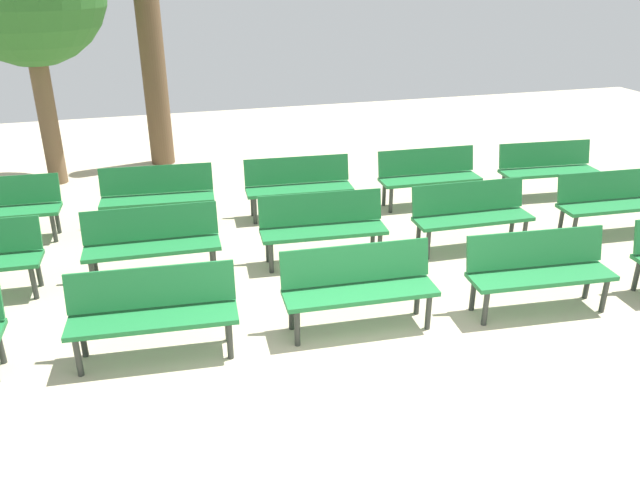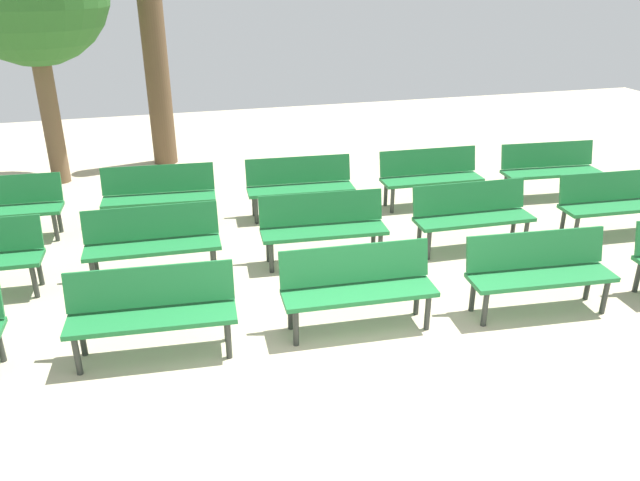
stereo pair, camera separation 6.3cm
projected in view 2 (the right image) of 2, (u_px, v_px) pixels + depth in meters
The scene contains 14 objects.
ground_plane at pixel (405, 425), 5.22m from camera, with size 25.34×25.34×0.00m, color #BCAD8E.
bench_r0_c1 at pixel (152, 308), 6.00m from camera, with size 1.63×0.60×0.87m.
bench_r0_c2 at pixel (358, 283), 6.46m from camera, with size 1.62×0.57×0.87m.
bench_r0_c3 at pixel (539, 268), 6.78m from camera, with size 1.63×0.61×0.87m.
bench_r1_c1 at pixel (153, 239), 7.50m from camera, with size 1.62×0.54×0.87m.
bench_r1_c2 at pixel (323, 224), 7.94m from camera, with size 1.63×0.60×0.87m.
bench_r1_c3 at pixel (472, 212), 8.31m from camera, with size 1.61×0.53×0.87m.
bench_r1_c4 at pixel (615, 200), 8.73m from camera, with size 1.63×0.58×0.87m.
bench_r2_c0 at pixel (1, 205), 8.56m from camera, with size 1.62×0.57×0.87m.
bench_r2_c1 at pixel (159, 193), 9.02m from camera, with size 1.63×0.61×0.87m.
bench_r2_c2 at pixel (300, 183), 9.41m from camera, with size 1.63×0.59×0.87m.
bench_r2_c3 at pixel (430, 174), 9.83m from camera, with size 1.62×0.54×0.87m.
bench_r2_c4 at pixel (550, 167), 10.17m from camera, with size 1.64×0.62×0.87m.
tree_0 at pixel (157, 71), 11.44m from camera, with size 0.44×0.44×3.47m.
Camera 2 is at (-1.79, -3.80, 3.54)m, focal length 34.97 mm.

